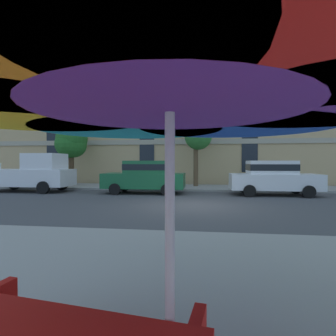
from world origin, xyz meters
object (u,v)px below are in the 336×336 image
street_tree_left (71,142)px  pickup_white (31,174)px  sedan_green (145,176)px  patio_umbrella (170,70)px  sedan_white (273,177)px  street_tree_middle (198,136)px

street_tree_left → pickup_white: bearing=-101.7°
sedan_green → patio_umbrella: (2.93, -12.70, 1.28)m
sedan_green → street_tree_left: street_tree_left is taller
sedan_white → street_tree_middle: size_ratio=0.99×
sedan_white → patio_umbrella: 13.31m
sedan_green → patio_umbrella: patio_umbrella is taller
pickup_white → sedan_green: pickup_white is taller
pickup_white → patio_umbrella: bearing=-52.8°
street_tree_middle → sedan_green: bearing=-128.2°
street_tree_left → patio_umbrella: (8.94, -16.09, -0.91)m
sedan_green → patio_umbrella: 13.10m
sedan_white → patio_umbrella: bearing=-106.5°
sedan_green → street_tree_left: 7.24m
sedan_green → street_tree_middle: bearing=51.8°
sedan_white → street_tree_middle: street_tree_middle is taller
pickup_white → sedan_white: pickup_white is taller
street_tree_middle → patio_umbrella: size_ratio=1.22×
sedan_green → sedan_white: bearing=0.0°
pickup_white → street_tree_middle: street_tree_middle is taller
sedan_green → patio_umbrella: bearing=-77.0°
pickup_white → street_tree_middle: bearing=20.6°
sedan_green → street_tree_middle: 5.18m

